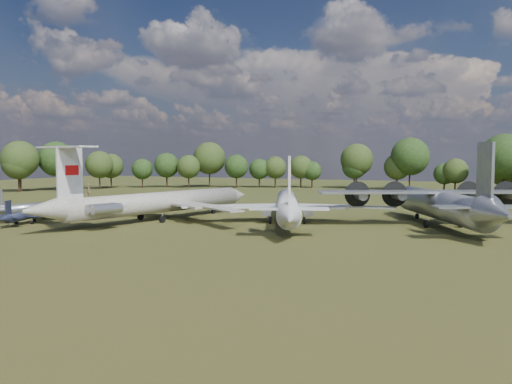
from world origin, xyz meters
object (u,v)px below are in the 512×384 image
at_px(tu104_jet, 287,209).
at_px(small_prop_northwest, 32,211).
at_px(small_prop_west, 25,217).
at_px(person_on_il62, 89,190).
at_px(an12_transport, 440,209).
at_px(il62_airliner, 160,206).

distance_m(tu104_jet, small_prop_northwest, 42.15).
bearing_deg(small_prop_west, person_on_il62, -20.69).
relative_size(small_prop_west, person_on_il62, 7.17).
bearing_deg(an12_transport, small_prop_west, 175.71).
bearing_deg(tu104_jet, small_prop_west, -175.62).
xyz_separation_m(an12_transport, small_prop_west, (-57.58, -21.66, -1.58)).
distance_m(il62_airliner, small_prop_northwest, 21.86).
relative_size(il62_airliner, small_prop_west, 3.42).
relative_size(tu104_jet, an12_transport, 1.10).
bearing_deg(small_prop_west, an12_transport, 1.62).
bearing_deg(small_prop_northwest, tu104_jet, 33.70).
height_order(an12_transport, small_prop_west, an12_transport).
bearing_deg(il62_airliner, an12_transport, 29.44).
relative_size(il62_airliner, an12_transport, 1.18).
distance_m(an12_transport, person_on_il62, 50.07).
relative_size(small_prop_northwest, person_on_il62, 9.16).
distance_m(tu104_jet, person_on_il62, 28.95).
height_order(an12_transport, small_prop_northwest, an12_transport).
xyz_separation_m(il62_airliner, an12_transport, (41.40, 9.91, 0.32)).
bearing_deg(small_prop_northwest, il62_airliner, 34.62).
xyz_separation_m(il62_airliner, person_on_il62, (-3.47, -12.12, 3.19)).
bearing_deg(il62_airliner, person_on_il62, -90.00).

